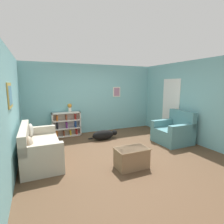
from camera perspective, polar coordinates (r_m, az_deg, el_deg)
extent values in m
plane|color=brown|center=(5.06, 1.88, -12.49)|extent=(14.00, 14.00, 0.00)
cube|color=#7AB7BC|center=(6.82, -6.33, 4.33)|extent=(5.60, 0.10, 2.60)
cube|color=silver|center=(7.12, 1.53, 6.59)|extent=(0.32, 0.02, 0.40)
cube|color=#A37089|center=(7.11, 1.57, 6.59)|extent=(0.24, 0.01, 0.32)
cube|color=#7AB7BC|center=(4.30, -30.30, 0.33)|extent=(0.10, 5.00, 2.60)
cube|color=gold|center=(3.86, -30.43, 4.70)|extent=(0.02, 0.56, 0.48)
cube|color=#568EAD|center=(3.86, -30.26, 4.72)|extent=(0.01, 0.44, 0.36)
cube|color=#7AB7BC|center=(6.28, 23.43, 3.22)|extent=(0.10, 5.00, 2.60)
cube|color=white|center=(6.76, 18.58, 1.51)|extent=(0.02, 0.84, 2.05)
sphere|color=tan|center=(6.49, 20.50, 0.90)|extent=(0.05, 0.05, 0.05)
cube|color=#B7AD99|center=(4.67, -22.06, -11.92)|extent=(0.84, 1.76, 0.48)
cube|color=#B7AD99|center=(4.54, -26.72, -6.89)|extent=(0.16, 1.76, 0.41)
cube|color=#B7AD99|center=(3.80, -21.92, -11.25)|extent=(0.84, 0.16, 0.21)
cube|color=#B7AD99|center=(5.33, -22.60, -5.49)|extent=(0.84, 0.16, 0.21)
ellipsoid|color=tan|center=(3.96, -25.32, -9.63)|extent=(0.14, 0.34, 0.34)
ellipsoid|color=beige|center=(5.14, -25.05, -5.35)|extent=(0.14, 0.35, 0.35)
cube|color=silver|center=(6.45, -18.90, -4.19)|extent=(0.04, 0.29, 0.87)
cube|color=silver|center=(6.60, -10.48, -3.55)|extent=(0.04, 0.29, 0.87)
cube|color=silver|center=(6.63, -14.83, -3.63)|extent=(1.01, 0.02, 0.87)
cube|color=silver|center=(6.61, -14.50, -7.40)|extent=(1.01, 0.29, 0.04)
cube|color=silver|center=(6.54, -14.59, -5.11)|extent=(1.01, 0.29, 0.04)
cube|color=silver|center=(6.47, -14.69, -2.63)|extent=(1.01, 0.29, 0.04)
cube|color=silver|center=(6.43, -14.79, -0.26)|extent=(1.01, 0.29, 0.04)
cube|color=orange|center=(6.52, -17.59, -6.71)|extent=(0.04, 0.22, 0.23)
cube|color=black|center=(6.46, -17.43, -4.26)|extent=(0.03, 0.22, 0.22)
cube|color=orange|center=(6.40, -17.53, -1.89)|extent=(0.04, 0.22, 0.18)
cube|color=brown|center=(6.56, -15.45, -6.79)|extent=(0.04, 0.22, 0.17)
cube|color=#7A2D84|center=(6.50, -14.62, -4.12)|extent=(0.04, 0.22, 0.20)
cube|color=brown|center=(6.44, -14.73, -1.74)|extent=(0.05, 0.22, 0.17)
cube|color=gold|center=(6.59, -13.45, -6.54)|extent=(0.04, 0.22, 0.19)
cube|color=#234C9E|center=(6.55, -11.87, -3.81)|extent=(0.03, 0.22, 0.22)
cube|color=#B22823|center=(6.50, -11.94, -1.50)|extent=(0.03, 0.22, 0.18)
cube|color=#B22823|center=(6.63, -11.54, -6.33)|extent=(0.04, 0.22, 0.20)
cube|color=slate|center=(5.95, 19.01, -7.33)|extent=(0.96, 1.00, 0.46)
cube|color=slate|center=(6.10, 21.95, -2.18)|extent=(0.18, 1.00, 0.56)
cube|color=slate|center=(5.59, 22.05, -4.97)|extent=(0.96, 0.18, 0.22)
cube|color=slate|center=(6.16, 16.59, -3.39)|extent=(0.96, 0.18, 0.22)
cube|color=#846647|center=(4.07, 6.41, -14.65)|extent=(0.71, 0.44, 0.45)
cube|color=#8F6E4D|center=(3.99, 6.47, -11.86)|extent=(0.73, 0.46, 0.03)
ellipsoid|color=black|center=(5.94, -2.89, -7.49)|extent=(0.75, 0.30, 0.33)
sphere|color=black|center=(6.09, 0.84, -6.72)|extent=(0.18, 0.18, 0.18)
ellipsoid|color=black|center=(5.87, -6.96, -8.61)|extent=(0.20, 0.05, 0.05)
cylinder|color=silver|center=(6.43, -13.62, 0.71)|extent=(0.12, 0.12, 0.17)
sphere|color=orange|center=(6.41, -13.67, 2.02)|extent=(0.15, 0.15, 0.15)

